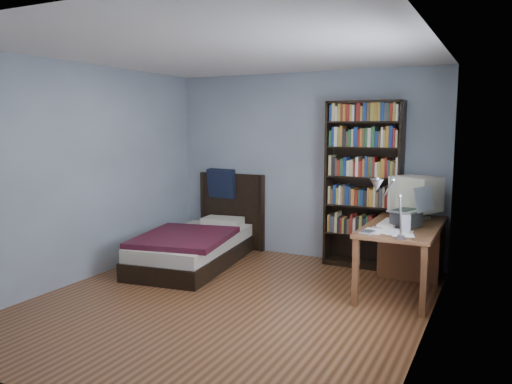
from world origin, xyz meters
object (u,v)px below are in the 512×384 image
desk (409,245)px  bookshelf (363,185)px  laptop (408,216)px  crt_monitor (417,195)px  speaker (406,223)px  soda_can (398,216)px  bed (197,243)px  desk_lamp (381,191)px  keyboard (390,223)px

desk → bookshelf: bearing=152.8°
bookshelf → laptop: bearing=-49.7°
desk → crt_monitor: 0.60m
speaker → bookshelf: bearing=112.1°
desk → soda_can: size_ratio=12.68×
laptop → desk: bearing=96.8°
bed → crt_monitor: bearing=10.8°
speaker → bookshelf: bookshelf is taller
desk_lamp → soda_can: (-0.08, 1.27, -0.44)m
keyboard → speaker: 0.39m
desk_lamp → bookshelf: bookshelf is taller
keyboard → desk_lamp: bearing=-82.0°
desk → keyboard: 0.60m
desk_lamp → speaker: bearing=81.7°
keyboard → bookshelf: bookshelf is taller
speaker → desk_lamp: bearing=-109.2°
crt_monitor → soda_can: (-0.16, -0.26, -0.22)m
desk → laptop: laptop is taller
desk_lamp → soda_can: bearing=93.7°
crt_monitor → speaker: 0.85m
desk → soda_can: bearing=-112.9°
soda_can → keyboard: bearing=-97.8°
desk → bookshelf: bookshelf is taller
keyboard → bed: bearing=-178.8°
desk_lamp → bed: bearing=158.5°
bookshelf → bed: 2.27m
desk → soda_can: 0.45m
desk → laptop: 0.66m
desk → speaker: (0.09, -0.79, 0.41)m
bed → bookshelf: bearing=22.1°
desk_lamp → keyboard: desk_lamp is taller
crt_monitor → laptop: (-0.00, -0.53, -0.16)m
laptop → desk_lamp: desk_lamp is taller
laptop → bed: size_ratio=0.21×
bookshelf → bed: bearing=-157.9°
desk → bed: 2.66m
bookshelf → bed: (-1.97, -0.80, -0.80)m
desk_lamp → bookshelf: 1.94m
keyboard → desk: bearing=76.1°
keyboard → speaker: speaker is taller
laptop → desk_lamp: size_ratio=0.73×
crt_monitor → bed: size_ratio=0.27×
desk_lamp → crt_monitor: bearing=87.3°
crt_monitor → keyboard: 0.61m
bed → speaker: bearing=-6.7°
desk_lamp → keyboard: size_ratio=1.37×
desk → bed: size_ratio=0.70×
crt_monitor → bookshelf: 0.76m
laptop → bed: 2.74m
laptop → bookshelf: size_ratio=0.21×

